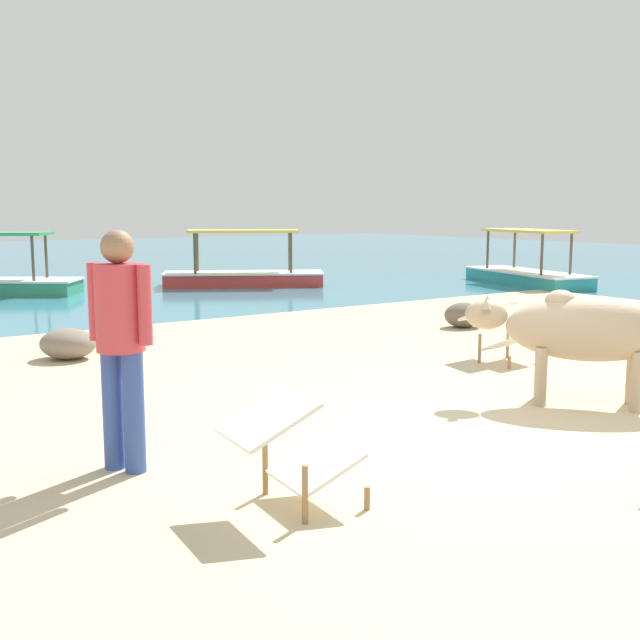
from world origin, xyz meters
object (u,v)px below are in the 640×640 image
Objects in this scene: deck_chair_far at (498,328)px; boat_red at (244,274)px; cow at (583,330)px; deck_chair_near at (292,444)px; boat_teal at (526,273)px; person_standing at (120,332)px.

deck_chair_far is 0.22× the size of boat_red.
cow is 3.50m from deck_chair_near.
boat_teal is (11.88, 8.45, -0.13)m from deck_chair_near.
deck_chair_near is 4.94m from deck_chair_far.
person_standing is at bearing -45.62° from boat_teal.
cow is at bearing -31.29° from deck_chair_far.
boat_teal is at bearing 40.60° from deck_chair_near.
person_standing is 0.43× the size of boat_red.
deck_chair_far is (0.89, 1.81, -0.30)m from cow.
person_standing is (-0.58, 1.19, 0.56)m from deck_chair_near.
person_standing is at bearing 87.20° from boat_red.
cow is at bearing 105.69° from boat_red.
deck_chair_far is 9.69m from boat_teal.
deck_chair_near is at bearing 58.80° from cow.
person_standing is (-4.02, 0.63, 0.26)m from cow.
deck_chair_near is at bearing 91.99° from boat_red.
boat_teal reaches higher than deck_chair_far.
boat_red reaches higher than deck_chair_far.
boat_red is at bearing 67.52° from deck_chair_near.
deck_chair_far is (4.33, 2.38, 0.00)m from deck_chair_near.
boat_red is at bearing -54.52° from cow.
boat_teal is (8.44, 7.88, -0.43)m from cow.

